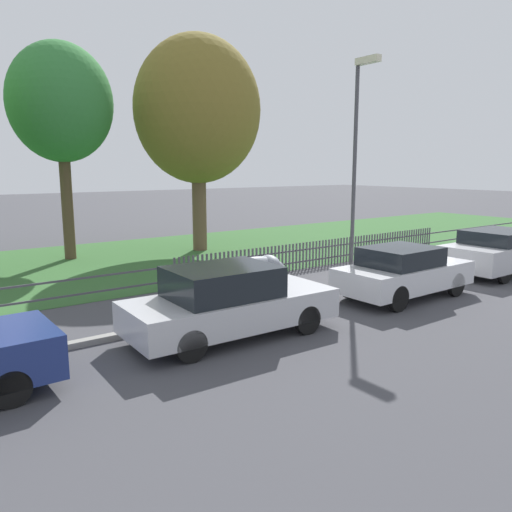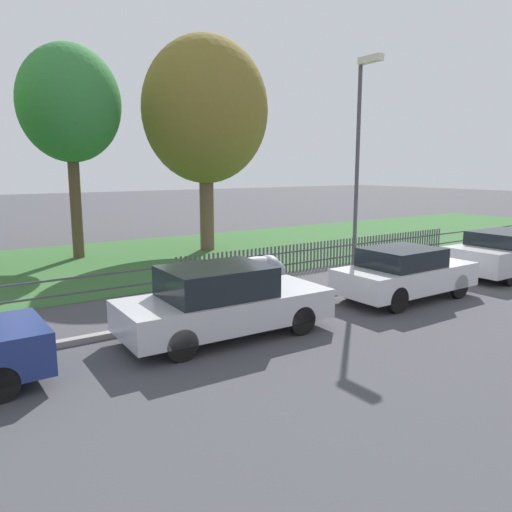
% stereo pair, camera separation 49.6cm
% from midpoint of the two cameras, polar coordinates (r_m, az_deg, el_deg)
% --- Properties ---
extents(ground_plane, '(120.00, 120.00, 0.00)m').
position_cam_midpoint_polar(ground_plane, '(15.58, 15.25, -2.80)').
color(ground_plane, '#424247').
extents(kerb_stone, '(42.98, 0.20, 0.12)m').
position_cam_midpoint_polar(kerb_stone, '(15.63, 14.97, -2.52)').
color(kerb_stone, gray).
rests_on(kerb_stone, ground).
extents(grass_strip, '(42.98, 9.94, 0.01)m').
position_cam_midpoint_polar(grass_strip, '(21.44, -1.87, 1.04)').
color(grass_strip, '#33602D').
rests_on(grass_strip, ground).
extents(park_fence, '(42.98, 0.05, 0.90)m').
position_cam_midpoint_polar(park_fence, '(17.56, 7.32, 0.42)').
color(park_fence, '#4C4C51').
rests_on(park_fence, ground).
extents(parked_car_black_saloon, '(4.35, 1.86, 1.46)m').
position_cam_midpoint_polar(parked_car_black_saloon, '(10.08, -4.53, -5.23)').
color(parked_car_black_saloon, '#BCBCC1').
rests_on(parked_car_black_saloon, ground).
extents(parked_car_navy_estate, '(3.90, 1.69, 1.36)m').
position_cam_midpoint_polar(parked_car_navy_estate, '(13.51, 15.48, -1.74)').
color(parked_car_navy_estate, silver).
rests_on(parked_car_navy_estate, ground).
extents(parked_car_red_compact, '(4.51, 1.87, 1.42)m').
position_cam_midpoint_polar(parked_car_red_compact, '(17.77, 25.52, 0.54)').
color(parked_car_red_compact, '#BCBCC1').
rests_on(parked_car_red_compact, ground).
extents(covered_motorcycle, '(2.00, 0.77, 1.14)m').
position_cam_midpoint_polar(covered_motorcycle, '(12.81, -1.05, -2.08)').
color(covered_motorcycle, black).
rests_on(covered_motorcycle, ground).
extents(tree_behind_motorcycle, '(3.64, 3.64, 7.74)m').
position_cam_midpoint_polar(tree_behind_motorcycle, '(19.85, -22.13, 15.81)').
color(tree_behind_motorcycle, brown).
rests_on(tree_behind_motorcycle, ground).
extents(tree_mid_park, '(5.00, 5.00, 8.49)m').
position_cam_midpoint_polar(tree_mid_park, '(20.67, -7.42, 16.14)').
color(tree_mid_park, brown).
rests_on(tree_mid_park, ground).
extents(street_lamp, '(0.20, 0.79, 6.29)m').
position_cam_midpoint_polar(street_lamp, '(14.42, 10.56, 12.00)').
color(street_lamp, '#47474C').
rests_on(street_lamp, ground).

